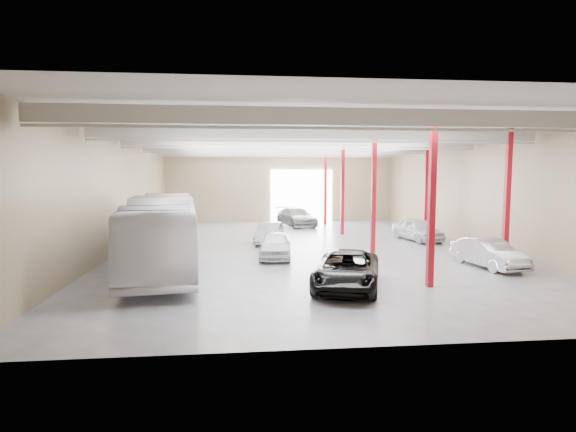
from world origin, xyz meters
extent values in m
cube|color=#4E4E53|center=(0.00, 0.00, 0.00)|extent=(22.00, 32.00, 0.01)
cube|color=beige|center=(0.00, 0.00, 7.00)|extent=(22.00, 32.00, 0.12)
cube|color=brown|center=(0.00, 16.00, 3.50)|extent=(22.00, 0.12, 7.00)
cube|color=brown|center=(0.00, -16.00, 3.50)|extent=(22.00, 0.12, 7.00)
cube|color=brown|center=(-11.00, 0.00, 3.50)|extent=(0.12, 32.00, 7.00)
cube|color=brown|center=(11.00, 0.00, 3.50)|extent=(0.12, 32.00, 7.00)
cube|color=white|center=(2.00, 15.85, 2.50)|extent=(6.00, 0.20, 5.00)
cube|color=maroon|center=(3.80, -10.00, 3.50)|extent=(0.25, 0.25, 7.00)
cube|color=maroon|center=(3.80, -2.00, 3.50)|extent=(0.25, 0.25, 7.00)
cube|color=maroon|center=(3.80, 6.00, 3.50)|extent=(0.25, 0.25, 7.00)
cube|color=maroon|center=(3.80, 13.00, 3.50)|extent=(0.25, 0.25, 7.00)
cube|color=maroon|center=(9.50, -6.00, 3.50)|extent=(0.25, 0.25, 7.00)
cube|color=maroon|center=(9.50, 4.00, 3.50)|extent=(0.25, 0.25, 7.00)
cube|color=#B8B8B3|center=(0.00, -12.00, 6.55)|extent=(21.60, 0.15, 0.60)
cube|color=#B8B8B3|center=(0.00, -12.00, 6.15)|extent=(21.60, 0.10, 0.10)
cube|color=#B8B8B3|center=(0.00, -6.00, 6.55)|extent=(21.60, 0.15, 0.60)
cube|color=#B8B8B3|center=(0.00, -6.00, 6.15)|extent=(21.60, 0.10, 0.10)
cube|color=#B8B8B3|center=(0.00, 0.00, 6.55)|extent=(21.60, 0.15, 0.60)
cube|color=#B8B8B3|center=(0.00, 0.00, 6.15)|extent=(21.60, 0.10, 0.10)
cube|color=#B8B8B3|center=(0.00, 6.00, 6.55)|extent=(21.60, 0.15, 0.60)
cube|color=#B8B8B3|center=(0.00, 6.00, 6.15)|extent=(21.60, 0.10, 0.10)
cube|color=#B8B8B3|center=(0.00, 12.00, 6.55)|extent=(21.60, 0.15, 0.60)
cube|color=#B8B8B3|center=(0.00, 12.00, 6.15)|extent=(21.60, 0.10, 0.10)
imported|color=silver|center=(-7.60, -5.21, 1.78)|extent=(4.46, 13.07, 3.57)
imported|color=black|center=(0.38, -9.88, 0.74)|extent=(3.99, 5.84, 1.48)
imported|color=silver|center=(-2.00, -3.00, 0.72)|extent=(2.06, 4.33, 1.43)
imported|color=#9E9DA2|center=(-2.00, 2.20, 0.68)|extent=(2.30, 4.37, 1.37)
imported|color=slate|center=(1.03, 12.00, 0.80)|extent=(3.64, 5.91, 1.60)
imported|color=#A9A9AE|center=(8.30, -6.60, 0.71)|extent=(2.08, 4.47, 1.42)
imported|color=silver|center=(8.30, 2.46, 0.78)|extent=(2.63, 4.83, 1.56)
camera|label=1|loc=(-3.82, -27.29, 4.60)|focal=28.00mm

